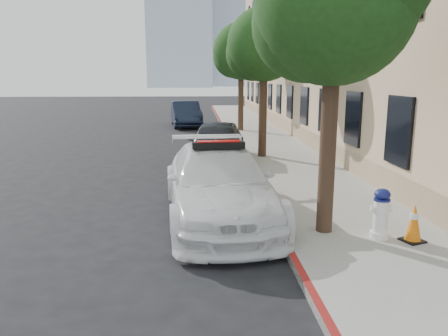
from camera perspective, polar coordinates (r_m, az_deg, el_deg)
ground at (r=10.23m, az=-6.30°, el=-5.43°), size 120.00×120.00×0.00m
sidewalk at (r=20.21m, az=5.28°, el=3.40°), size 3.20×50.00×0.15m
curb_strip at (r=20.04m, az=0.91°, el=3.37°), size 0.12×50.00×0.15m
building at (r=26.31m, az=16.36°, el=15.69°), size 8.00×36.00×10.00m
tower_right at (r=146.24m, az=-0.21°, el=19.30°), size 14.00×14.00×44.00m
tree_near at (r=8.21m, az=14.53°, el=20.24°), size 2.92×2.82×5.62m
tree_mid at (r=15.97m, az=5.36°, el=15.87°), size 2.77×2.64×5.43m
tree_far at (r=23.90m, az=2.33°, el=15.10°), size 3.10×3.00×5.81m
police_car at (r=9.35m, az=-0.72°, el=-2.04°), size 2.58×5.52×1.71m
parked_car_mid at (r=15.08m, az=-0.91°, el=3.25°), size 2.37×4.72×1.54m
parked_car_far at (r=27.25m, az=-5.01°, el=7.05°), size 2.14×4.83×1.54m
fire_hydrant at (r=8.41m, az=19.82°, el=-5.67°), size 0.39×0.35×0.91m
traffic_cone at (r=8.47m, az=23.57°, el=-6.60°), size 0.46×0.46×0.69m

